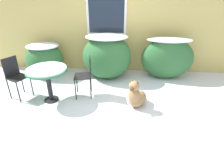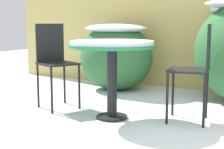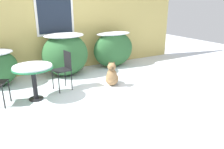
{
  "view_description": "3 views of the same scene",
  "coord_description": "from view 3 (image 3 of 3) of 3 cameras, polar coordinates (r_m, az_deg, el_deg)",
  "views": [
    {
      "loc": [
        0.25,
        -2.76,
        2.1
      ],
      "look_at": [
        0.0,
        0.6,
        0.55
      ],
      "focal_mm": 28.0,
      "sensor_mm": 36.0,
      "label": 1
    },
    {
      "loc": [
        0.24,
        -2.47,
        0.92
      ],
      "look_at": [
        -1.31,
        0.37,
        0.43
      ],
      "focal_mm": 55.0,
      "sensor_mm": 36.0,
      "label": 2
    },
    {
      "loc": [
        -2.01,
        -4.16,
        2.0
      ],
      "look_at": [
        0.54,
        0.32,
        0.26
      ],
      "focal_mm": 35.0,
      "sensor_mm": 36.0,
      "label": 3
    }
  ],
  "objects": [
    {
      "name": "ground_plane",
      "position": [
        5.03,
        -3.58,
        -4.86
      ],
      "size": [
        16.0,
        16.0,
        0.0
      ],
      "primitive_type": "plane",
      "color": "silver"
    },
    {
      "name": "house_wall",
      "position": [
        6.67,
        -12.65,
        15.17
      ],
      "size": [
        8.0,
        0.1,
        3.28
      ],
      "color": "tan",
      "rests_on": "ground_plane"
    },
    {
      "name": "shrub_middle",
      "position": [
        6.2,
        -12.1,
        5.41
      ],
      "size": [
        1.28,
        1.01,
        1.19
      ],
      "color": "#2D6033",
      "rests_on": "ground_plane"
    },
    {
      "name": "shrub_right",
      "position": [
        6.91,
        0.4,
        6.84
      ],
      "size": [
        1.35,
        0.62,
        1.12
      ],
      "color": "#2D6033",
      "rests_on": "ground_plane"
    },
    {
      "name": "patio_table",
      "position": [
        4.78,
        -19.95,
        0.93
      ],
      "size": [
        0.82,
        0.82,
        0.75
      ],
      "color": "black",
      "rests_on": "ground_plane"
    },
    {
      "name": "patio_chair_near_table",
      "position": [
        5.22,
        -12.47,
        1.61
      ],
      "size": [
        0.42,
        0.42,
        0.91
      ],
      "rotation": [
        0.0,
        0.0,
        -1.4
      ],
      "color": "black",
      "rests_on": "ground_plane"
    },
    {
      "name": "dog",
      "position": [
        5.41,
        -0.03,
        -0.54
      ],
      "size": [
        0.53,
        0.61,
        0.64
      ],
      "rotation": [
        0.0,
        0.0,
        -0.56
      ],
      "color": "#937047",
      "rests_on": "ground_plane"
    }
  ]
}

